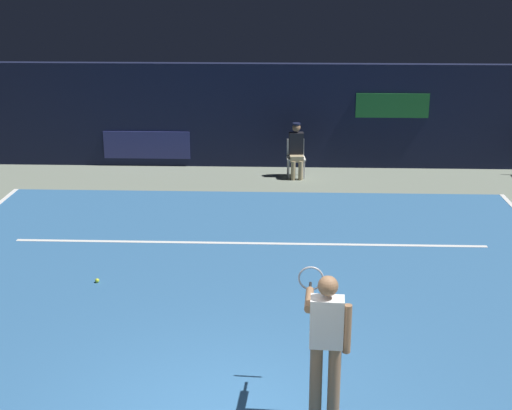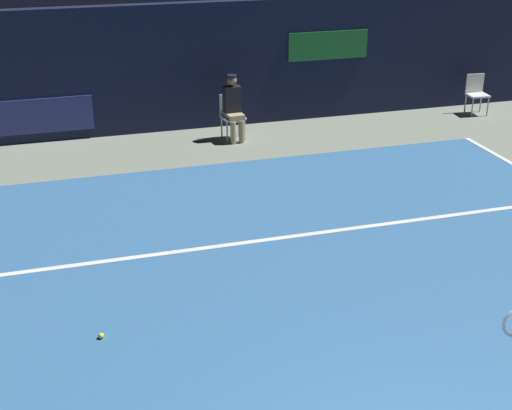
% 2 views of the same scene
% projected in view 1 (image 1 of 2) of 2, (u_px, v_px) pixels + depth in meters
% --- Properties ---
extents(ground_plane, '(32.97, 32.97, 0.00)m').
position_uv_depth(ground_plane, '(244.00, 283.00, 11.75)').
color(ground_plane, gray).
extents(court_surface, '(11.07, 10.10, 0.01)m').
position_uv_depth(court_surface, '(244.00, 283.00, 11.74)').
color(court_surface, '#336699').
rests_on(court_surface, ground).
extents(line_service, '(8.64, 0.10, 0.01)m').
position_uv_depth(line_service, '(249.00, 243.00, 13.42)').
color(line_service, white).
rests_on(line_service, court_surface).
extents(back_wall, '(16.41, 0.33, 2.60)m').
position_uv_depth(back_wall, '(260.00, 116.00, 18.44)').
color(back_wall, '#141933').
rests_on(back_wall, ground).
extents(tennis_player, '(0.57, 0.96, 1.73)m').
position_uv_depth(tennis_player, '(326.00, 338.00, 7.92)').
color(tennis_player, '#8C6647').
rests_on(tennis_player, ground).
extents(line_judge_on_chair, '(0.47, 0.55, 1.32)m').
position_uv_depth(line_judge_on_chair, '(296.00, 150.00, 17.57)').
color(line_judge_on_chair, white).
rests_on(line_judge_on_chair, ground).
extents(tennis_ball, '(0.07, 0.07, 0.07)m').
position_uv_depth(tennis_ball, '(97.00, 280.00, 11.74)').
color(tennis_ball, '#CCE033').
rests_on(tennis_ball, court_surface).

